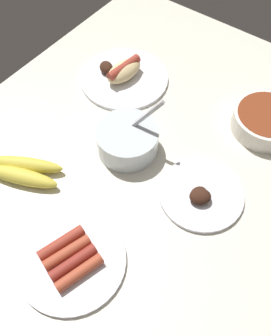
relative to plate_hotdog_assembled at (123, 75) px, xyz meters
The scene contains 7 objects.
ground_plane 27.82cm from the plate_hotdog_assembled, 137.87° to the right, with size 120.00×90.00×3.00cm, color silver.
plate_hotdog_assembled is the anchor object (origin of this frame).
plate_sausages 54.02cm from the plate_hotdog_assembled, 153.68° to the right, with size 22.47×22.47×3.27cm.
bowl_chili 40.20cm from the plate_hotdog_assembled, 79.50° to the right, with size 16.88×16.88×5.22cm.
bowl_coleslaw 24.40cm from the plate_hotdog_assembled, 139.91° to the right, with size 14.98×14.98×16.07cm.
banana_bunch 39.22cm from the plate_hotdog_assembled, behind, with size 13.78×19.31×3.50cm.
plate_grilled_meat 41.94cm from the plate_hotdog_assembled, 117.79° to the right, with size 19.30×19.30×3.84cm.
Camera 1 is at (-42.46, -32.51, 75.29)cm, focal length 40.91 mm.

